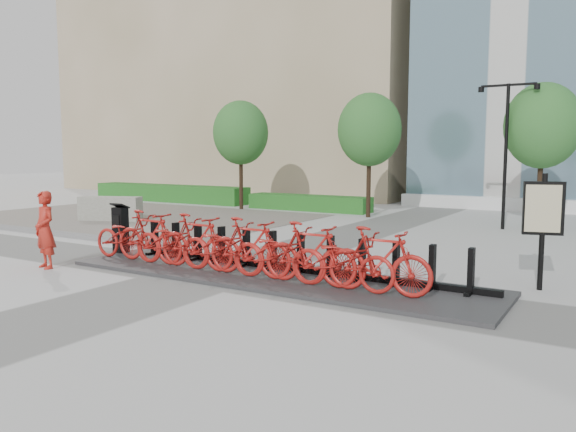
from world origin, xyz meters
The scene contains 25 objects.
ground centered at (0.00, 0.00, 0.00)m, with size 120.00×120.00×0.00m, color #A2A2A0.
gravel_patch centered at (-10.00, 7.00, 0.01)m, with size 14.00×14.00×0.00m, color #4A453F.
curb centered at (-10.00, 1.90, 0.07)m, with size 14.00×0.25×0.15m, color slate.
hedge_a centered at (-14.00, 13.50, 0.45)m, with size 10.00×1.40×0.90m, color #165F1C.
hedge_b centered at (-5.00, 13.20, 0.35)m, with size 6.00×1.20×0.70m, color #165F1C.
tree_0 centered at (-8.00, 12.00, 3.59)m, with size 2.60×2.60×5.10m.
tree_1 centered at (-1.50, 12.00, 3.59)m, with size 2.60×2.60×5.10m.
tree_2 centered at (5.00, 12.00, 3.59)m, with size 2.60×2.60×5.10m.
streetlamp centered at (4.00, 11.00, 3.13)m, with size 2.00×0.20×5.00m.
dock_pad centered at (1.30, 0.30, 0.04)m, with size 9.60×2.40×0.08m, color #303032.
dock_rail_posts centered at (1.36, 0.77, 0.51)m, with size 8.02×0.50×0.85m, color black, non-canonical shape.
bike_0 centered at (-2.60, -0.05, 0.63)m, with size 0.73×2.11×1.11m, color #A11814.
bike_1 centered at (-1.88, -0.05, 0.69)m, with size 0.58×2.04×1.23m, color #A11814.
bike_2 centered at (-1.16, -0.05, 0.63)m, with size 0.73×2.11×1.11m, color #A11814.
bike_3 centered at (-0.44, -0.05, 0.69)m, with size 0.58×2.04×1.23m, color #A11814.
bike_4 centered at (0.28, -0.05, 0.63)m, with size 0.73×2.11×1.11m, color #A11814.
bike_5 centered at (1.00, -0.05, 0.69)m, with size 0.58×2.04×1.23m, color #A11814.
bike_6 centered at (1.72, -0.05, 0.63)m, with size 0.73×2.11×1.11m, color #A11814.
bike_7 centered at (2.44, -0.05, 0.69)m, with size 0.58×2.04×1.23m, color #A11814.
bike_8 centered at (3.16, -0.05, 0.63)m, with size 0.73×2.11×1.11m, color #A11814.
bike_9 centered at (3.88, -0.05, 0.69)m, with size 0.58×2.04×1.23m, color #A11814.
kiosk centered at (-3.51, 0.54, 0.70)m, with size 0.42×0.37×1.29m.
worker_red centered at (-3.71, -1.51, 0.89)m, with size 0.65×0.43×1.79m, color #B32218.
jersey_barrier centered at (-9.74, 5.64, 0.47)m, with size 2.44×0.67×0.94m, color #9E9F96.
map_sign centered at (6.32, 2.16, 1.50)m, with size 0.74×0.32×2.26m.
Camera 1 is at (7.70, -9.50, 2.64)m, focal length 35.00 mm.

